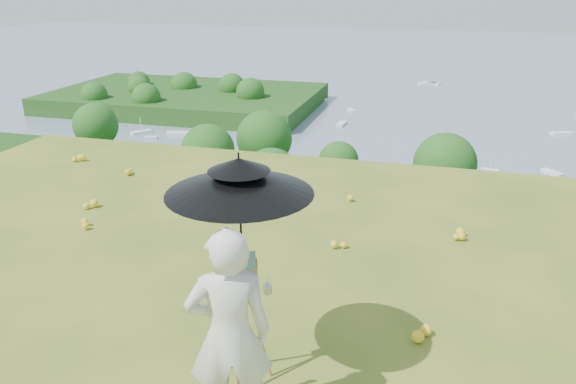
% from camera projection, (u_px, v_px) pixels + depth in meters
% --- Properties ---
extents(ground, '(14.00, 14.00, 0.00)m').
position_uv_depth(ground, '(182.00, 353.00, 5.77)').
color(ground, '#4B691E').
rests_on(ground, ground).
extents(shoreline_tier, '(170.00, 28.00, 8.00)m').
position_uv_depth(shoreline_tier, '(412.00, 254.00, 86.11)').
color(shoreline_tier, '#696354').
rests_on(shoreline_tier, bay_water).
extents(bay_water, '(700.00, 700.00, 0.00)m').
position_uv_depth(bay_water, '(439.00, 75.00, 233.92)').
color(bay_water, slate).
rests_on(bay_water, ground).
extents(peninsula, '(90.00, 60.00, 12.00)m').
position_uv_depth(peninsula, '(186.00, 90.00, 174.41)').
color(peninsula, '#163D10').
rests_on(peninsula, bay_water).
extents(slope_trees, '(110.00, 50.00, 6.00)m').
position_uv_depth(slope_trees, '(397.00, 240.00, 42.62)').
color(slope_trees, '#255419').
rests_on(slope_trees, forest_slope).
extents(harbor_town, '(110.00, 22.00, 5.00)m').
position_uv_depth(harbor_town, '(415.00, 215.00, 83.80)').
color(harbor_town, silver).
rests_on(harbor_town, shoreline_tier).
extents(moored_boats, '(140.00, 140.00, 0.70)m').
position_uv_depth(moored_boats, '(389.00, 113.00, 165.81)').
color(moored_boats, white).
rests_on(moored_boats, bay_water).
extents(wildflowers, '(10.00, 10.50, 0.12)m').
position_uv_depth(wildflowers, '(192.00, 334.00, 5.98)').
color(wildflowers, yellow).
rests_on(wildflowers, ground).
extents(painter, '(0.81, 0.68, 1.88)m').
position_uv_depth(painter, '(229.00, 335.00, 4.48)').
color(painter, silver).
rests_on(painter, ground).
extents(field_easel, '(0.70, 0.70, 1.40)m').
position_uv_depth(field_easel, '(244.00, 318.00, 5.13)').
color(field_easel, '#9A6B40').
rests_on(field_easel, ground).
extents(sun_umbrella, '(1.59, 1.59, 1.11)m').
position_uv_depth(sun_umbrella, '(240.00, 215.00, 4.80)').
color(sun_umbrella, black).
rests_on(sun_umbrella, field_easel).
extents(painter_cap, '(0.23, 0.26, 0.10)m').
position_uv_depth(painter_cap, '(225.00, 235.00, 4.16)').
color(painter_cap, '#C46B73').
rests_on(painter_cap, painter).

